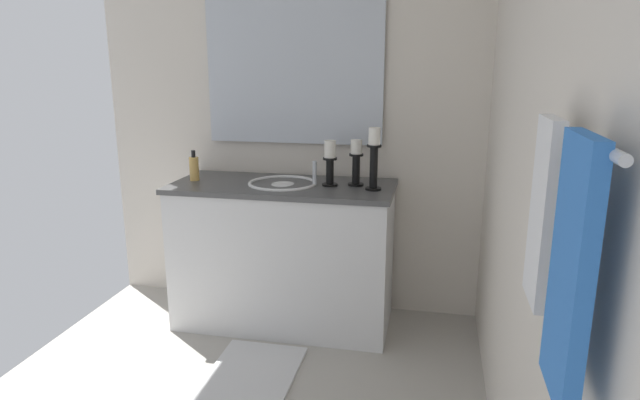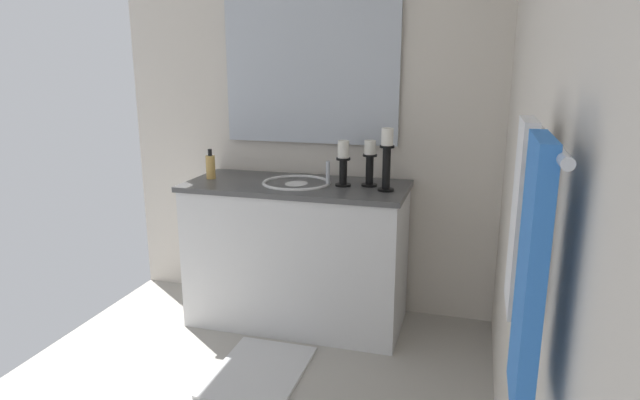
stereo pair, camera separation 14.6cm
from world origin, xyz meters
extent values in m
cube|color=silver|center=(0.00, 1.21, 1.23)|extent=(2.98, 0.04, 2.45)
cube|color=silver|center=(-1.49, 0.00, 1.23)|extent=(0.04, 2.41, 2.45)
cube|color=silver|center=(-1.16, 0.03, 0.42)|extent=(0.55, 1.26, 0.83)
cube|color=#4C4C4C|center=(-1.16, 0.03, 0.85)|extent=(0.58, 1.29, 0.03)
sphere|color=black|center=(-1.26, -0.61, 0.46)|extent=(0.02, 0.02, 0.02)
sphere|color=black|center=(-1.06, -0.61, 0.46)|extent=(0.02, 0.02, 0.02)
ellipsoid|color=white|center=(-1.16, 0.03, 0.81)|extent=(0.38, 0.30, 0.11)
torus|color=white|center=(-1.16, 0.03, 0.87)|extent=(0.40, 0.40, 0.02)
cylinder|color=silver|center=(-1.16, 0.22, 0.93)|extent=(0.02, 0.02, 0.14)
cube|color=silver|center=(-1.44, 0.03, 1.49)|extent=(0.02, 1.09, 0.85)
cylinder|color=black|center=(-1.12, 0.56, 0.87)|extent=(0.09, 0.09, 0.01)
cylinder|color=black|center=(-1.12, 0.56, 0.98)|extent=(0.04, 0.04, 0.24)
cylinder|color=black|center=(-1.12, 0.56, 1.11)|extent=(0.08, 0.08, 0.01)
cylinder|color=white|center=(-1.12, 0.56, 1.16)|extent=(0.06, 0.06, 0.09)
cylinder|color=black|center=(-1.21, 0.45, 0.87)|extent=(0.09, 0.09, 0.01)
cylinder|color=black|center=(-1.21, 0.45, 0.95)|extent=(0.04, 0.04, 0.17)
cylinder|color=black|center=(-1.21, 0.45, 1.04)|extent=(0.08, 0.08, 0.01)
cylinder|color=white|center=(-1.21, 0.45, 1.09)|extent=(0.06, 0.06, 0.08)
cylinder|color=black|center=(-1.18, 0.31, 0.87)|extent=(0.09, 0.09, 0.01)
cylinder|color=black|center=(-1.18, 0.31, 0.94)|extent=(0.04, 0.04, 0.15)
cylinder|color=black|center=(-1.18, 0.31, 1.02)|extent=(0.08, 0.08, 0.01)
cylinder|color=white|center=(-1.18, 0.31, 1.07)|extent=(0.06, 0.06, 0.10)
cylinder|color=#E5B259|center=(-1.15, -0.51, 0.93)|extent=(0.06, 0.06, 0.14)
cylinder|color=black|center=(-1.15, -0.51, 1.02)|extent=(0.02, 0.02, 0.04)
cylinder|color=silver|center=(0.71, 1.15, 1.41)|extent=(0.57, 0.02, 0.02)
cube|color=white|center=(0.57, 1.13, 1.22)|extent=(0.17, 0.03, 0.42)
cube|color=blue|center=(0.85, 1.13, 1.19)|extent=(0.20, 0.03, 0.48)
cube|color=silver|center=(-0.54, 0.03, 0.01)|extent=(0.60, 0.44, 0.02)
camera|label=1|loc=(1.81, 0.88, 1.54)|focal=30.67mm
camera|label=2|loc=(1.78, 1.03, 1.54)|focal=30.67mm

